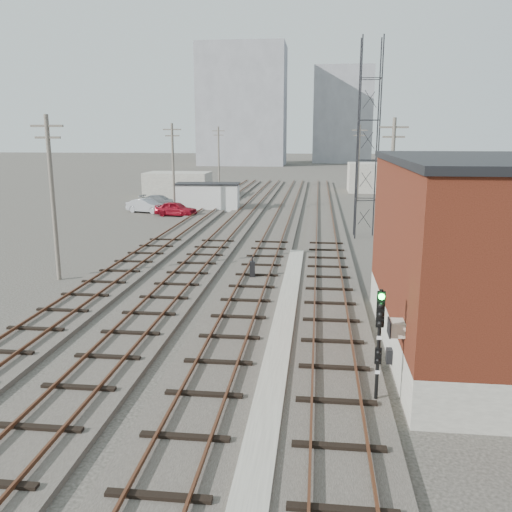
% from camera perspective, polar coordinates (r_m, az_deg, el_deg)
% --- Properties ---
extents(ground, '(320.00, 320.00, 0.00)m').
position_cam_1_polar(ground, '(68.38, 4.99, 5.99)').
color(ground, '#282621').
rests_on(ground, ground).
extents(track_right, '(3.20, 90.00, 0.39)m').
position_cam_1_polar(track_right, '(47.56, 7.28, 3.10)').
color(track_right, '#332D28').
rests_on(track_right, ground).
extents(track_mid_right, '(3.20, 90.00, 0.39)m').
position_cam_1_polar(track_mid_right, '(47.67, 2.46, 3.21)').
color(track_mid_right, '#332D28').
rests_on(track_mid_right, ground).
extents(track_mid_left, '(3.20, 90.00, 0.39)m').
position_cam_1_polar(track_mid_left, '(48.11, -2.30, 3.30)').
color(track_mid_left, '#332D28').
rests_on(track_mid_left, ground).
extents(track_left, '(3.20, 90.00, 0.39)m').
position_cam_1_polar(track_left, '(48.88, -6.95, 3.37)').
color(track_left, '#332D28').
rests_on(track_left, ground).
extents(platform_curb, '(0.90, 28.00, 0.26)m').
position_cam_1_polar(platform_curb, '(23.30, 2.95, -7.00)').
color(platform_curb, gray).
rests_on(platform_curb, ground).
extents(brick_building, '(6.54, 12.20, 7.22)m').
position_cam_1_polar(brick_building, '(21.14, 21.98, -0.11)').
color(brick_building, gray).
rests_on(brick_building, ground).
extents(lattice_tower, '(1.60, 1.60, 15.00)m').
position_cam_1_polar(lattice_tower, '(43.05, 11.70, 11.83)').
color(lattice_tower, black).
rests_on(lattice_tower, ground).
extents(utility_pole_left_a, '(1.80, 0.24, 9.00)m').
position_cam_1_polar(utility_pole_left_a, '(31.51, -20.64, 6.11)').
color(utility_pole_left_a, '#595147').
rests_on(utility_pole_left_a, ground).
extents(utility_pole_left_b, '(1.80, 0.24, 9.00)m').
position_cam_1_polar(utility_pole_left_b, '(54.89, -8.71, 9.26)').
color(utility_pole_left_b, '#595147').
rests_on(utility_pole_left_b, ground).
extents(utility_pole_left_c, '(1.80, 0.24, 9.00)m').
position_cam_1_polar(utility_pole_left_c, '(79.26, -3.94, 10.41)').
color(utility_pole_left_c, '#595147').
rests_on(utility_pole_left_c, ground).
extents(utility_pole_right_a, '(1.80, 0.24, 9.00)m').
position_cam_1_polar(utility_pole_right_a, '(36.34, 14.04, 7.32)').
color(utility_pole_right_a, '#595147').
rests_on(utility_pole_right_a, ground).
extents(utility_pole_right_b, '(1.80, 0.24, 9.00)m').
position_cam_1_polar(utility_pole_right_b, '(66.13, 10.75, 9.76)').
color(utility_pole_right_b, '#595147').
rests_on(utility_pole_right_b, ground).
extents(apartment_left, '(22.00, 14.00, 30.00)m').
position_cam_1_polar(apartment_left, '(144.43, -1.41, 15.53)').
color(apartment_left, gray).
rests_on(apartment_left, ground).
extents(apartment_right, '(16.00, 12.00, 26.00)m').
position_cam_1_polar(apartment_right, '(158.09, 9.06, 14.41)').
color(apartment_right, gray).
rests_on(apartment_right, ground).
extents(shed_left, '(8.00, 5.00, 3.20)m').
position_cam_1_polar(shed_left, '(70.48, -8.21, 7.41)').
color(shed_left, gray).
rests_on(shed_left, ground).
extents(shed_right, '(6.00, 6.00, 4.00)m').
position_cam_1_polar(shed_right, '(78.45, 11.89, 8.10)').
color(shed_right, gray).
rests_on(shed_right, ground).
extents(signal_mast, '(0.40, 0.40, 3.62)m').
position_cam_1_polar(signal_mast, '(16.48, 12.82, -8.69)').
color(signal_mast, gray).
rests_on(signal_mast, ground).
extents(switch_stand, '(0.32, 0.32, 1.27)m').
position_cam_1_polar(switch_stand, '(30.17, -0.39, -1.45)').
color(switch_stand, black).
rests_on(switch_stand, ground).
extents(site_trailer, '(7.01, 3.39, 2.88)m').
position_cam_1_polar(site_trailer, '(58.39, -5.12, 6.26)').
color(site_trailer, silver).
rests_on(site_trailer, ground).
extents(car_red, '(4.45, 2.40, 1.44)m').
position_cam_1_polar(car_red, '(54.50, -8.44, 4.94)').
color(car_red, maroon).
rests_on(car_red, ground).
extents(car_silver, '(4.60, 2.89, 1.43)m').
position_cam_1_polar(car_silver, '(57.33, -11.43, 5.20)').
color(car_silver, '#96989D').
rests_on(car_silver, ground).
extents(car_grey, '(4.65, 2.19, 1.31)m').
position_cam_1_polar(car_grey, '(61.69, -10.06, 5.72)').
color(car_grey, slate).
rests_on(car_grey, ground).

